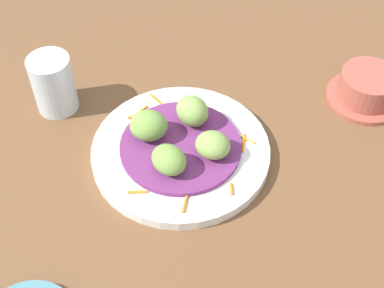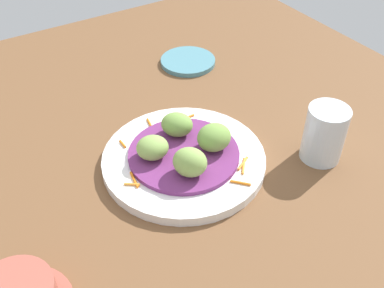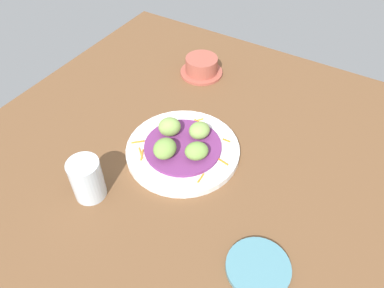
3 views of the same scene
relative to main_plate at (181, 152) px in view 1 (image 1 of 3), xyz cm
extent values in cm
cube|color=brown|center=(-4.57, 1.49, -1.84)|extent=(110.00, 110.00, 2.00)
cylinder|color=white|center=(0.00, 0.00, 0.00)|extent=(26.56, 26.56, 1.69)
cylinder|color=#702D6B|center=(0.00, 0.00, 1.23)|extent=(17.99, 17.99, 0.78)
cylinder|color=orange|center=(1.54, -10.07, 1.04)|extent=(1.73, 2.13, 0.40)
cylinder|color=orange|center=(10.00, 3.97, 1.04)|extent=(2.57, 2.42, 0.40)
cylinder|color=orange|center=(7.26, 6.59, 1.04)|extent=(2.93, 2.62, 0.40)
cylinder|color=orange|center=(6.72, 6.87, 1.04)|extent=(1.90, 3.10, 0.40)
cylinder|color=orange|center=(0.85, -9.36, 1.04)|extent=(3.47, 0.96, 0.40)
cylinder|color=orange|center=(-9.71, -0.89, 1.04)|extent=(3.80, 1.09, 0.40)
cylinder|color=orange|center=(-7.70, -7.22, 1.04)|extent=(1.96, 0.45, 0.40)
cylinder|color=orange|center=(-8.21, 5.81, 1.04)|extent=(0.49, 2.69, 0.40)
ellipsoid|color=#759E47|center=(1.71, 4.66, 3.84)|extent=(5.44, 6.02, 4.44)
ellipsoid|color=#759E47|center=(-4.66, 1.71, 3.61)|extent=(6.89, 6.89, 3.97)
ellipsoid|color=#84A851|center=(-1.71, -4.66, 3.46)|extent=(6.10, 6.39, 3.67)
ellipsoid|color=#84A851|center=(4.66, -1.71, 3.91)|extent=(6.92, 6.82, 4.57)
cylinder|color=#A85142|center=(12.27, -30.04, -0.44)|extent=(12.45, 12.45, 0.80)
cylinder|color=#A85142|center=(12.27, -30.04, 2.18)|extent=(9.35, 9.35, 4.45)
cylinder|color=silver|center=(10.52, 20.11, 3.95)|extent=(6.66, 6.66, 9.59)
camera|label=1|loc=(-52.12, -1.90, 61.17)|focal=50.43mm
camera|label=2|loc=(46.35, -27.53, 49.43)|focal=41.91mm
camera|label=3|loc=(-32.33, 49.72, 63.14)|focal=34.55mm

